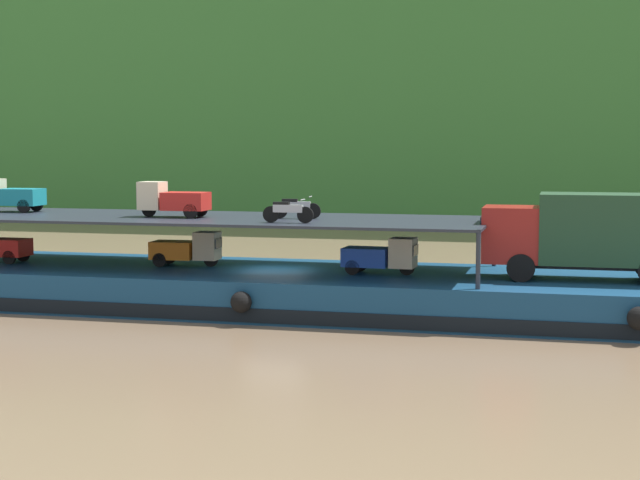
{
  "coord_description": "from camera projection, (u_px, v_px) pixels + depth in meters",
  "views": [
    {
      "loc": [
        11.34,
        -37.11,
        6.39
      ],
      "look_at": [
        1.82,
        0.0,
        2.7
      ],
      "focal_mm": 56.66,
      "sensor_mm": 36.0,
      "label": 1
    }
  ],
  "objects": [
    {
      "name": "mini_truck_upper_stern",
      "position": [
        9.0,
        195.0,
        42.5
      ],
      "size": [
        2.77,
        1.25,
        1.38
      ],
      "color": "teal",
      "rests_on": "cargo_rack"
    },
    {
      "name": "mini_truck_lower_mid",
      "position": [
        381.0,
        256.0,
        37.67
      ],
      "size": [
        2.79,
        1.29,
        1.38
      ],
      "color": "#1E47B7",
      "rests_on": "cargo_barge"
    },
    {
      "name": "mini_truck_upper_mid",
      "position": [
        172.0,
        199.0,
        39.42
      ],
      "size": [
        2.75,
        1.21,
        1.38
      ],
      "color": "red",
      "rests_on": "cargo_rack"
    },
    {
      "name": "cargo_barge",
      "position": [
        274.0,
        289.0,
        39.1
      ],
      "size": [
        33.24,
        8.18,
        1.5
      ],
      "color": "navy",
      "rests_on": "ground"
    },
    {
      "name": "mini_truck_lower_aft",
      "position": [
        187.0,
        249.0,
        40.17
      ],
      "size": [
        2.79,
        1.28,
        1.38
      ],
      "color": "orange",
      "rests_on": "cargo_barge"
    },
    {
      "name": "cargo_rack",
      "position": [
        182.0,
        218.0,
        39.81
      ],
      "size": [
        24.04,
        6.77,
        2.0
      ],
      "color": "#232833",
      "rests_on": "cargo_barge"
    },
    {
      "name": "motorcycle_upper_port",
      "position": [
        288.0,
        211.0,
        36.58
      ],
      "size": [
        1.9,
        0.55,
        0.87
      ],
      "color": "black",
      "rests_on": "cargo_rack"
    },
    {
      "name": "covered_lorry",
      "position": [
        586.0,
        233.0,
        35.93
      ],
      "size": [
        7.88,
        2.38,
        3.1
      ],
      "color": "maroon",
      "rests_on": "cargo_barge"
    },
    {
      "name": "motorcycle_upper_centre",
      "position": [
        296.0,
        207.0,
        38.6
      ],
      "size": [
        1.9,
        0.55,
        0.87
      ],
      "color": "black",
      "rests_on": "cargo_rack"
    },
    {
      "name": "ground_plane",
      "position": [
        275.0,
        308.0,
        39.2
      ],
      "size": [
        400.0,
        400.0,
        0.0
      ],
      "primitive_type": "plane",
      "color": "#7F664C"
    }
  ]
}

